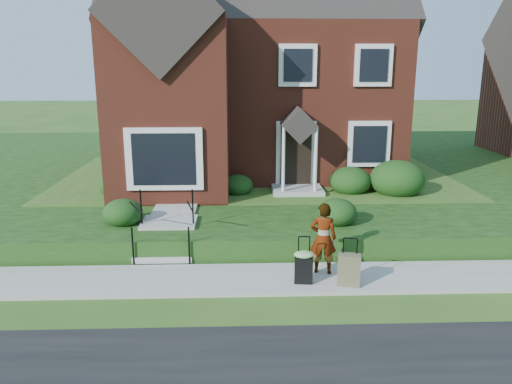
{
  "coord_description": "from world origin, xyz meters",
  "views": [
    {
      "loc": [
        -0.68,
        -10.13,
        4.57
      ],
      "look_at": [
        -0.25,
        2.0,
        1.51
      ],
      "focal_mm": 35.0,
      "sensor_mm": 36.0,
      "label": 1
    }
  ],
  "objects_px": {
    "front_steps": "(167,234)",
    "suitcase_black": "(304,265)",
    "suitcase_olive": "(349,270)",
    "woman": "(323,238)"
  },
  "relations": [
    {
      "from": "front_steps",
      "to": "suitcase_black",
      "type": "bearing_deg",
      "value": -34.11
    },
    {
      "from": "front_steps",
      "to": "woman",
      "type": "bearing_deg",
      "value": -23.77
    },
    {
      "from": "suitcase_black",
      "to": "woman",
      "type": "bearing_deg",
      "value": 54.13
    },
    {
      "from": "suitcase_black",
      "to": "suitcase_olive",
      "type": "xyz_separation_m",
      "value": [
        0.94,
        -0.15,
        -0.06
      ]
    },
    {
      "from": "front_steps",
      "to": "suitcase_black",
      "type": "distance_m",
      "value": 3.84
    },
    {
      "from": "front_steps",
      "to": "suitcase_olive",
      "type": "xyz_separation_m",
      "value": [
        4.12,
        -2.3,
        -0.05
      ]
    },
    {
      "from": "suitcase_olive",
      "to": "suitcase_black",
      "type": "bearing_deg",
      "value": -175.44
    },
    {
      "from": "front_steps",
      "to": "suitcase_olive",
      "type": "bearing_deg",
      "value": -29.18
    },
    {
      "from": "front_steps",
      "to": "suitcase_black",
      "type": "height_order",
      "value": "front_steps"
    },
    {
      "from": "suitcase_black",
      "to": "suitcase_olive",
      "type": "height_order",
      "value": "suitcase_black"
    }
  ]
}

